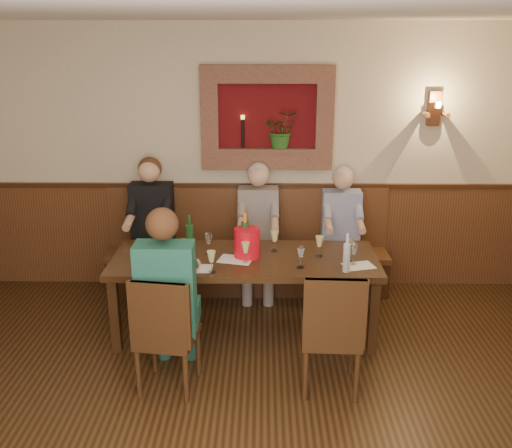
{
  "coord_description": "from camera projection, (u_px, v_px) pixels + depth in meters",
  "views": [
    {
      "loc": [
        0.16,
        -2.95,
        2.66
      ],
      "look_at": [
        0.1,
        1.9,
        1.05
      ],
      "focal_mm": 40.0,
      "sensor_mm": 36.0,
      "label": 1
    }
  ],
  "objects": [
    {
      "name": "wine_glass_1",
      "position": [
        169.0,
        243.0,
        5.24
      ],
      "size": [
        0.08,
        0.08,
        0.19
      ],
      "primitive_type": null,
      "color": "white",
      "rests_on": "dining_table"
    },
    {
      "name": "wine_glass_3",
      "position": [
        209.0,
        244.0,
        5.21
      ],
      "size": [
        0.08,
        0.08,
        0.19
      ],
      "primitive_type": null,
      "color": "white",
      "rests_on": "dining_table"
    },
    {
      "name": "bench",
      "position": [
        248.0,
        261.0,
        6.19
      ],
      "size": [
        3.0,
        0.45,
        1.11
      ],
      "color": "#381E0F",
      "rests_on": "ground"
    },
    {
      "name": "spittoon_bucket",
      "position": [
        247.0,
        243.0,
        5.13
      ],
      "size": [
        0.24,
        0.24,
        0.27
      ],
      "primitive_type": "cylinder",
      "rotation": [
        0.0,
        0.0,
        -0.02
      ],
      "color": "red",
      "rests_on": "dining_table"
    },
    {
      "name": "wine_bottle_green_b",
      "position": [
        190.0,
        240.0,
        5.14
      ],
      "size": [
        0.09,
        0.09,
        0.38
      ],
      "rotation": [
        0.0,
        0.0,
        -0.38
      ],
      "color": "#19471E",
      "rests_on": "dining_table"
    },
    {
      "name": "wine_glass_7",
      "position": [
        319.0,
        246.0,
        5.15
      ],
      "size": [
        0.08,
        0.08,
        0.19
      ],
      "primitive_type": null,
      "color": "#D6D981",
      "rests_on": "dining_table"
    },
    {
      "name": "wainscoting",
      "position": [
        235.0,
        395.0,
        3.45
      ],
      "size": [
        6.02,
        6.02,
        1.15
      ],
      "color": "#4C2B15",
      "rests_on": "ground"
    },
    {
      "name": "wine_glass_6",
      "position": [
        301.0,
        257.0,
        4.89
      ],
      "size": [
        0.08,
        0.08,
        0.19
      ],
      "primitive_type": null,
      "color": "white",
      "rests_on": "dining_table"
    },
    {
      "name": "wine_glass_4",
      "position": [
        246.0,
        253.0,
        5.0
      ],
      "size": [
        0.08,
        0.08,
        0.19
      ],
      "primitive_type": null,
      "color": "#D6D981",
      "rests_on": "dining_table"
    },
    {
      "name": "wine_glass_11",
      "position": [
        351.0,
        251.0,
        5.04
      ],
      "size": [
        0.08,
        0.08,
        0.19
      ],
      "primitive_type": null,
      "color": "white",
      "rests_on": "dining_table"
    },
    {
      "name": "tasting_sheet_d",
      "position": [
        197.0,
        268.0,
        4.9
      ],
      "size": [
        0.27,
        0.19,
        0.0
      ],
      "primitive_type": "cube",
      "rotation": [
        0.0,
        0.0,
        0.01
      ],
      "color": "white",
      "rests_on": "dining_table"
    },
    {
      "name": "wine_glass_0",
      "position": [
        146.0,
        250.0,
        5.05
      ],
      "size": [
        0.08,
        0.08,
        0.19
      ],
      "primitive_type": null,
      "color": "#D6D981",
      "rests_on": "dining_table"
    },
    {
      "name": "room_shell",
      "position": [
        233.0,
        187.0,
        3.04
      ],
      "size": [
        6.04,
        6.04,
        2.82
      ],
      "color": "#C0B091",
      "rests_on": "ground"
    },
    {
      "name": "wall_sconce",
      "position": [
        434.0,
        110.0,
        5.78
      ],
      "size": [
        0.25,
        0.2,
        0.35
      ],
      "color": "#4C2B15",
      "rests_on": "ground"
    },
    {
      "name": "wine_bottle_green_a",
      "position": [
        245.0,
        237.0,
        5.17
      ],
      "size": [
        0.09,
        0.09,
        0.4
      ],
      "rotation": [
        0.0,
        0.0,
        -0.24
      ],
      "color": "#19471E",
      "rests_on": "dining_table"
    },
    {
      "name": "dining_table",
      "position": [
        245.0,
        265.0,
        5.18
      ],
      "size": [
        2.4,
        0.9,
        0.75
      ],
      "color": "black",
      "rests_on": "ground"
    },
    {
      "name": "wine_glass_9",
      "position": [
        211.0,
        262.0,
        4.8
      ],
      "size": [
        0.08,
        0.08,
        0.19
      ],
      "primitive_type": null,
      "color": "#D6D981",
      "rests_on": "dining_table"
    },
    {
      "name": "wine_glass_2",
      "position": [
        180.0,
        256.0,
        4.92
      ],
      "size": [
        0.08,
        0.08,
        0.19
      ],
      "primitive_type": null,
      "color": "#D6D981",
      "rests_on": "dining_table"
    },
    {
      "name": "wine_glass_10",
      "position": [
        184.0,
        250.0,
        5.06
      ],
      "size": [
        0.08,
        0.08,
        0.19
      ],
      "primitive_type": null,
      "color": "#D6D981",
      "rests_on": "dining_table"
    },
    {
      "name": "chair_near_left",
      "position": [
        168.0,
        356.0,
        4.44
      ],
      "size": [
        0.49,
        0.49,
        0.98
      ],
      "rotation": [
        0.0,
        0.0,
        -0.14
      ],
      "color": "black",
      "rests_on": "ground"
    },
    {
      "name": "person_bench_left",
      "position": [
        152.0,
        239.0,
        6.01
      ],
      "size": [
        0.44,
        0.54,
        1.47
      ],
      "color": "black",
      "rests_on": "ground"
    },
    {
      "name": "water_bottle",
      "position": [
        347.0,
        257.0,
        4.8
      ],
      "size": [
        0.07,
        0.07,
        0.34
      ],
      "rotation": [
        0.0,
        0.0,
        0.09
      ],
      "color": "silver",
      "rests_on": "dining_table"
    },
    {
      "name": "tasting_sheet_a",
      "position": [
        159.0,
        266.0,
        4.96
      ],
      "size": [
        0.35,
        0.31,
        0.0
      ],
      "primitive_type": "cube",
      "rotation": [
        0.0,
        0.0,
        0.41
      ],
      "color": "white",
      "rests_on": "dining_table"
    },
    {
      "name": "wine_glass_8",
      "position": [
        353.0,
        254.0,
        4.96
      ],
      "size": [
        0.08,
        0.08,
        0.19
      ],
      "primitive_type": null,
      "color": "white",
      "rests_on": "dining_table"
    },
    {
      "name": "tasting_sheet_c",
      "position": [
        359.0,
        266.0,
        4.96
      ],
      "size": [
        0.3,
        0.25,
        0.0
      ],
      "primitive_type": "cube",
      "rotation": [
        0.0,
        0.0,
        0.26
      ],
      "color": "white",
      "rests_on": "dining_table"
    },
    {
      "name": "tasting_sheet_b",
      "position": [
        235.0,
        260.0,
        5.1
      ],
      "size": [
        0.34,
        0.27,
        0.0
      ],
      "primitive_type": "cube",
      "rotation": [
        0.0,
        0.0,
        -0.23
      ],
      "color": "white",
      "rests_on": "dining_table"
    },
    {
      "name": "person_bench_right",
      "position": [
        341.0,
        244.0,
        6.0
      ],
      "size": [
        0.4,
        0.49,
        1.38
      ],
      "color": "navy",
      "rests_on": "ground"
    },
    {
      "name": "person_chair_front",
      "position": [
        169.0,
        309.0,
        4.47
      ],
      "size": [
        0.44,
        0.54,
        1.48
      ],
      "color": "navy",
      "rests_on": "ground"
    },
    {
      "name": "person_bench_mid",
      "position": [
        258.0,
        242.0,
        6.0
      ],
      "size": [
        0.42,
        0.51,
        1.42
      ],
      "color": "#635C5A",
      "rests_on": "ground"
    },
    {
      "name": "wine_glass_5",
      "position": [
        275.0,
        241.0,
        5.27
      ],
      "size": [
        0.08,
        0.08,
        0.19
      ],
      "primitive_type": null,
      "color": "#D6D981",
      "rests_on": "dining_table"
    },
    {
      "name": "chair_near_right",
      "position": [
        330.0,
        355.0,
        4.43
      ],
      "size": [
        0.47,
        0.47,
        1.02
      ],
      "rotation": [
        0.0,
        0.0,
        -0.04
      ],
      "color": "black",
      "rests_on": "ground"
    },
    {
      "name": "wall_niche",
      "position": [
        271.0,
        123.0,
        5.86
      ],
      "size": [
        1.36,
        0.3,
        1.06
      ],
      "color": "#570C0F",
      "rests_on": "ground"
    }
  ]
}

